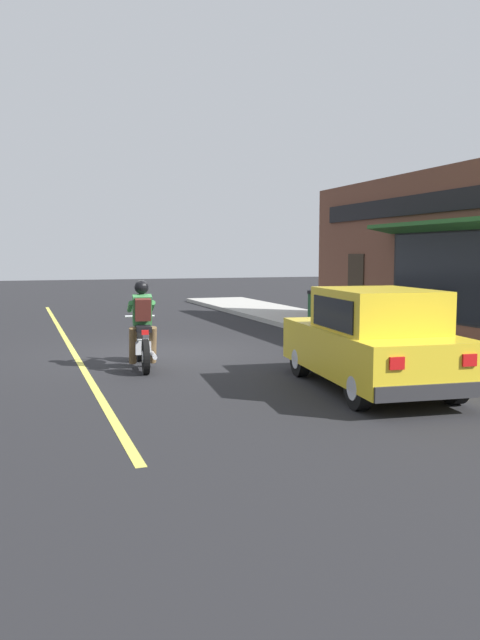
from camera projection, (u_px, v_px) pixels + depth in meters
ground_plane at (164, 353)px, 13.18m from camera, size 80.00×80.00×0.00m
sidewalk_curb at (329, 325)px, 17.83m from camera, size 2.60×22.00×0.14m
lane_stripe at (66, 339)px, 15.39m from camera, size 0.12×19.80×0.01m
storefront_building at (427, 254)px, 15.91m from camera, size 1.25×11.17×4.20m
motorcycle_with_rider at (142, 331)px, 11.48m from camera, size 0.61×2.02×1.62m
car_hatchback at (372, 341)px, 9.59m from camera, size 2.04×3.93×1.57m
trash_bin at (317, 309)px, 16.74m from camera, size 0.56×0.56×0.98m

